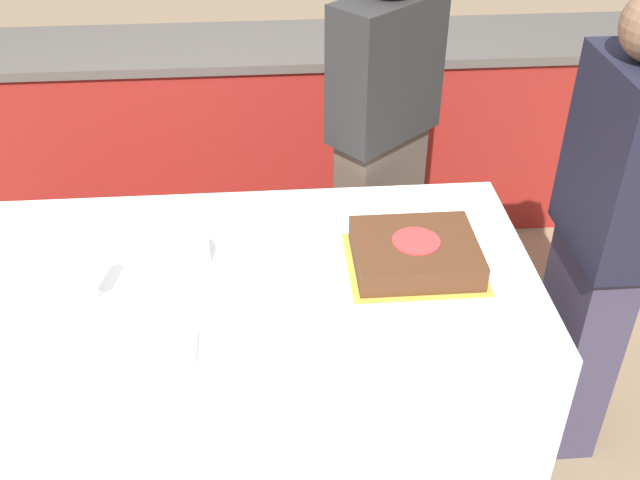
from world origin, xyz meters
name	(u,v)px	position (x,y,z in m)	size (l,w,h in m)	color
ground_plane	(241,441)	(0.00, 0.00, 0.00)	(14.00, 14.00, 0.00)	#7A664C
back_counter	(238,133)	(0.00, 1.53, 0.46)	(4.40, 0.58, 0.92)	maroon
dining_table	(234,364)	(0.00, 0.00, 0.39)	(1.88, 0.92, 0.77)	white
cake	(415,253)	(0.58, -0.01, 0.81)	(0.41, 0.35, 0.09)	gold
plate_stack	(175,253)	(-0.15, 0.06, 0.81)	(0.21, 0.21, 0.07)	white
wine_glass	(90,269)	(-0.36, -0.11, 0.89)	(0.06, 0.06, 0.18)	white
side_plate_near_cake	(425,210)	(0.67, 0.29, 0.77)	(0.18, 0.18, 0.00)	white
utensil_pile	(165,348)	(-0.15, -0.33, 0.78)	(0.17, 0.11, 0.02)	white
person_cutting_cake	(382,146)	(0.58, 0.68, 0.81)	(0.45, 0.42, 1.58)	#4C4238
person_seated_right	(602,240)	(1.16, 0.00, 0.82)	(0.20, 0.40, 1.59)	#383347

